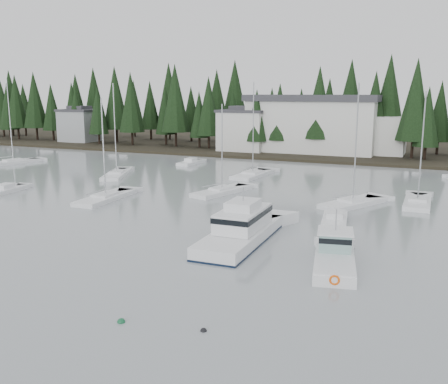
% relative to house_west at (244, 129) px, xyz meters
% --- Properties ---
extents(far_shore_land, '(240.00, 54.00, 1.00)m').
position_rel_house_west_xyz_m(far_shore_land, '(18.00, 18.00, -4.65)').
color(far_shore_land, black).
rests_on(far_shore_land, ground).
extents(conifer_treeline, '(200.00, 22.00, 20.00)m').
position_rel_house_west_xyz_m(conifer_treeline, '(18.00, 7.00, -4.65)').
color(conifer_treeline, black).
rests_on(conifer_treeline, ground).
extents(house_west, '(9.54, 7.42, 8.75)m').
position_rel_house_west_xyz_m(house_west, '(0.00, 0.00, 0.00)').
color(house_west, silver).
rests_on(house_west, ground).
extents(house_far_west, '(8.48, 7.42, 8.25)m').
position_rel_house_west_xyz_m(house_far_west, '(-42.00, 2.00, -0.25)').
color(house_far_west, '#999EA0').
rests_on(house_far_west, ground).
extents(harbor_inn, '(29.50, 11.50, 10.90)m').
position_rel_house_west_xyz_m(harbor_inn, '(15.04, 3.34, 1.12)').
color(harbor_inn, silver).
rests_on(harbor_inn, ground).
extents(cabin_cruiser_center, '(3.96, 11.96, 5.10)m').
position_rel_house_west_xyz_m(cabin_cruiser_center, '(21.85, -56.31, -3.89)').
color(cabin_cruiser_center, white).
rests_on(cabin_cruiser_center, ground).
extents(lobster_boat_teal, '(4.15, 8.08, 4.28)m').
position_rel_house_west_xyz_m(lobster_boat_teal, '(29.92, -59.05, -4.14)').
color(lobster_boat_teal, white).
rests_on(lobster_boat_teal, ground).
extents(sailboat_0, '(6.06, 9.80, 13.65)m').
position_rel_house_west_xyz_m(sailboat_0, '(-6.54, -33.49, -4.58)').
color(sailboat_0, white).
rests_on(sailboat_0, ground).
extents(sailboat_1, '(6.37, 8.86, 13.38)m').
position_rel_house_west_xyz_m(sailboat_1, '(27.95, -39.29, -4.58)').
color(sailboat_1, white).
rests_on(sailboat_1, ground).
extents(sailboat_2, '(3.23, 9.19, 11.81)m').
position_rel_house_west_xyz_m(sailboat_2, '(2.00, -47.56, -4.59)').
color(sailboat_2, white).
rests_on(sailboat_2, ground).
extents(sailboat_3, '(3.62, 9.38, 13.83)m').
position_rel_house_west_xyz_m(sailboat_3, '(11.57, -25.91, -4.58)').
color(sailboat_3, white).
rests_on(sailboat_3, ground).
extents(sailboat_6, '(2.73, 8.38, 12.53)m').
position_rel_house_west_xyz_m(sailboat_6, '(34.26, -35.92, -4.58)').
color(sailboat_6, white).
rests_on(sailboat_6, ground).
extents(sailboat_7, '(4.89, 9.15, 11.08)m').
position_rel_house_west_xyz_m(sailboat_7, '(12.50, -38.95, -4.60)').
color(sailboat_7, white).
rests_on(sailboat_7, ground).
extents(sailboat_9, '(4.84, 9.31, 14.74)m').
position_rel_house_west_xyz_m(sailboat_9, '(-30.17, -29.92, -4.56)').
color(sailboat_9, white).
rests_on(sailboat_9, ground).
extents(runabout_0, '(2.94, 6.64, 1.42)m').
position_rel_house_west_xyz_m(runabout_0, '(-11.73, -48.94, -4.52)').
color(runabout_0, white).
rests_on(runabout_0, ground).
extents(runabout_1, '(3.05, 6.01, 1.42)m').
position_rel_house_west_xyz_m(runabout_1, '(27.59, -47.27, -4.52)').
color(runabout_1, white).
rests_on(runabout_1, ground).
extents(runabout_3, '(2.46, 6.23, 1.42)m').
position_rel_house_west_xyz_m(runabout_3, '(-2.27, -18.48, -4.52)').
color(runabout_3, white).
rests_on(runabout_3, ground).
extents(mooring_buoy_green, '(0.43, 0.43, 0.43)m').
position_rel_house_west_xyz_m(mooring_buoy_green, '(21.42, -72.32, -4.65)').
color(mooring_buoy_green, '#145933').
rests_on(mooring_buoy_green, ground).
extents(mooring_buoy_dark, '(0.34, 0.34, 0.34)m').
position_rel_house_west_xyz_m(mooring_buoy_dark, '(25.82, -71.48, -4.65)').
color(mooring_buoy_dark, black).
rests_on(mooring_buoy_dark, ground).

